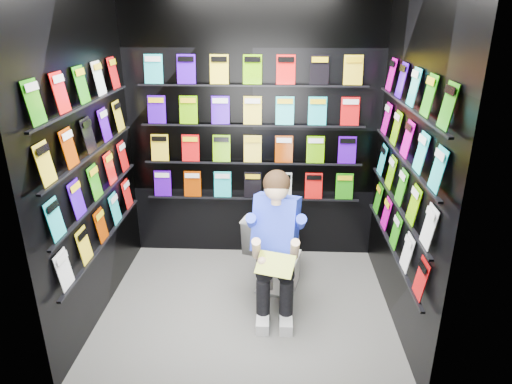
{
  "coord_description": "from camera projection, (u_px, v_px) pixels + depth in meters",
  "views": [
    {
      "loc": [
        0.23,
        -3.24,
        2.34
      ],
      "look_at": [
        0.07,
        0.15,
        1.0
      ],
      "focal_mm": 32.0,
      "sensor_mm": 36.0,
      "label": 1
    }
  ],
  "objects": [
    {
      "name": "floor",
      "position": [
        247.0,
        307.0,
        3.88
      ],
      "size": [
        2.4,
        2.4,
        0.0
      ],
      "primitive_type": "plane",
      "color": "#5E5E5B",
      "rests_on": "ground"
    },
    {
      "name": "wall_back",
      "position": [
        253.0,
        130.0,
        4.33
      ],
      "size": [
        2.4,
        0.04,
        2.6
      ],
      "primitive_type": "cube",
      "color": "black",
      "rests_on": "floor"
    },
    {
      "name": "wall_front",
      "position": [
        233.0,
        218.0,
        2.47
      ],
      "size": [
        2.4,
        0.04,
        2.6
      ],
      "primitive_type": "cube",
      "color": "black",
      "rests_on": "floor"
    },
    {
      "name": "wall_left",
      "position": [
        88.0,
        160.0,
        3.45
      ],
      "size": [
        0.04,
        2.0,
        2.6
      ],
      "primitive_type": "cube",
      "color": "black",
      "rests_on": "floor"
    },
    {
      "name": "wall_right",
      "position": [
        408.0,
        164.0,
        3.35
      ],
      "size": [
        0.04,
        2.0,
        2.6
      ],
      "primitive_type": "cube",
      "color": "black",
      "rests_on": "floor"
    },
    {
      "name": "comics_back",
      "position": [
        253.0,
        130.0,
        4.3
      ],
      "size": [
        2.1,
        0.06,
        1.37
      ],
      "primitive_type": null,
      "color": "red",
      "rests_on": "wall_back"
    },
    {
      "name": "comics_left",
      "position": [
        92.0,
        159.0,
        3.45
      ],
      "size": [
        0.06,
        1.7,
        1.37
      ],
      "primitive_type": null,
      "color": "red",
      "rests_on": "wall_left"
    },
    {
      "name": "comics_right",
      "position": [
        404.0,
        164.0,
        3.35
      ],
      "size": [
        0.06,
        1.7,
        1.37
      ],
      "primitive_type": null,
      "color": "red",
      "rests_on": "wall_right"
    },
    {
      "name": "toilet",
      "position": [
        275.0,
        244.0,
        4.17
      ],
      "size": [
        0.61,
        0.84,
        0.73
      ],
      "primitive_type": "imported",
      "rotation": [
        0.0,
        0.0,
        2.85
      ],
      "color": "silver",
      "rests_on": "floor"
    },
    {
      "name": "longbox",
      "position": [
        285.0,
        274.0,
        4.13
      ],
      "size": [
        0.28,
        0.4,
        0.27
      ],
      "primitive_type": "cube",
      "rotation": [
        0.0,
        0.0,
        -0.23
      ],
      "color": "white",
      "rests_on": "floor"
    },
    {
      "name": "longbox_lid",
      "position": [
        286.0,
        259.0,
        4.07
      ],
      "size": [
        0.3,
        0.42,
        0.03
      ],
      "primitive_type": "cube",
      "rotation": [
        0.0,
        0.0,
        -0.23
      ],
      "color": "white",
      "rests_on": "longbox"
    },
    {
      "name": "reader",
      "position": [
        276.0,
        225.0,
        3.68
      ],
      "size": [
        0.66,
        0.81,
        1.29
      ],
      "primitive_type": null,
      "rotation": [
        0.0,
        0.0,
        -0.29
      ],
      "color": "#1A32F1",
      "rests_on": "toilet"
    },
    {
      "name": "held_comic",
      "position": [
        275.0,
        265.0,
        3.42
      ],
      "size": [
        0.32,
        0.24,
        0.12
      ],
      "primitive_type": "cube",
      "rotation": [
        -0.96,
        0.0,
        -0.29
      ],
      "color": "green",
      "rests_on": "reader"
    }
  ]
}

